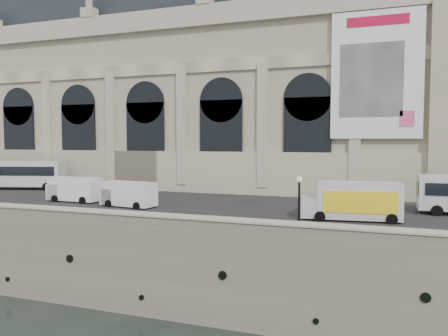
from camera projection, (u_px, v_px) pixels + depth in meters
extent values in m
plane|color=black|center=(50.00, 303.00, 33.15)|extent=(260.00, 260.00, 0.00)
cube|color=gray|center=(213.00, 202.00, 65.89)|extent=(160.00, 70.00, 6.00)
cube|color=#2D2D2D|center=(142.00, 200.00, 45.94)|extent=(160.00, 24.00, 0.06)
cube|color=gray|center=(53.00, 216.00, 33.30)|extent=(160.00, 1.20, 1.10)
cube|color=beige|center=(53.00, 208.00, 33.26)|extent=(160.00, 1.40, 0.12)
cube|color=tan|center=(165.00, 108.00, 63.23)|extent=(68.00, 18.00, 22.00)
cube|color=beige|center=(132.00, 171.00, 55.16)|extent=(68.60, 0.40, 5.00)
cube|color=beige|center=(129.00, 23.00, 53.85)|extent=(69.00, 0.80, 2.40)
cube|color=beige|center=(131.00, 71.00, 54.37)|extent=(68.00, 0.30, 1.40)
cube|color=#242A30|center=(164.00, 9.00, 62.33)|extent=(64.00, 15.00, 6.00)
cube|color=black|center=(19.00, 139.00, 60.87)|extent=(5.20, 0.25, 9.00)
cylinder|color=black|center=(18.00, 107.00, 60.58)|extent=(5.20, 0.25, 5.20)
cube|color=beige|center=(47.00, 128.00, 59.04)|extent=(1.20, 0.50, 14.00)
cube|color=black|center=(79.00, 139.00, 57.54)|extent=(5.20, 0.25, 9.00)
cylinder|color=black|center=(78.00, 105.00, 57.25)|extent=(5.20, 0.25, 5.20)
cube|color=beige|center=(111.00, 127.00, 55.72)|extent=(1.20, 0.50, 14.00)
cube|color=black|center=(145.00, 139.00, 54.22)|extent=(5.20, 0.25, 9.00)
cylinder|color=black|center=(145.00, 102.00, 53.93)|extent=(5.20, 0.25, 5.20)
cube|color=beige|center=(182.00, 126.00, 52.39)|extent=(1.20, 0.50, 14.00)
cube|color=black|center=(221.00, 139.00, 50.89)|extent=(5.20, 0.25, 9.00)
cylinder|color=black|center=(221.00, 100.00, 50.60)|extent=(5.20, 0.25, 5.20)
cube|color=beige|center=(263.00, 125.00, 49.06)|extent=(1.20, 0.50, 14.00)
cube|color=black|center=(307.00, 139.00, 47.56)|extent=(5.20, 0.25, 9.00)
cylinder|color=black|center=(308.00, 97.00, 47.27)|extent=(5.20, 0.25, 5.20)
cube|color=beige|center=(355.00, 124.00, 45.74)|extent=(1.20, 0.50, 14.00)
cube|color=white|center=(376.00, 75.00, 44.56)|extent=(9.00, 0.35, 13.00)
cube|color=#BC0C2F|center=(378.00, 21.00, 44.03)|extent=(6.00, 0.06, 1.00)
cube|color=gray|center=(371.00, 80.00, 44.57)|extent=(6.20, 0.06, 7.50)
cube|color=#E2508C|center=(407.00, 119.00, 43.66)|extent=(1.40, 0.06, 1.60)
cube|color=silver|center=(16.00, 174.00, 55.96)|extent=(12.59, 5.82, 3.19)
cube|color=black|center=(10.00, 171.00, 54.62)|extent=(10.92, 3.14, 1.13)
cube|color=black|center=(21.00, 170.00, 57.26)|extent=(10.92, 3.14, 1.13)
cylinder|color=black|center=(47.00, 187.00, 54.48)|extent=(1.07, 0.58, 1.03)
cylinder|color=black|center=(56.00, 185.00, 57.04)|extent=(1.07, 0.58, 1.03)
cube|color=black|center=(417.00, 188.00, 37.68)|extent=(0.09, 2.18, 1.13)
cylinder|color=black|center=(437.00, 211.00, 36.20)|extent=(0.95, 0.29, 0.95)
cylinder|color=black|center=(433.00, 207.00, 38.43)|extent=(0.95, 0.29, 0.95)
cube|color=white|center=(129.00, 194.00, 41.13)|extent=(5.41, 2.69, 2.21)
cube|color=white|center=(112.00, 196.00, 42.10)|extent=(1.71, 2.19, 1.54)
cube|color=black|center=(108.00, 190.00, 42.31)|extent=(0.29, 1.72, 0.77)
cylinder|color=black|center=(109.00, 204.00, 41.05)|extent=(0.75, 0.34, 0.73)
cylinder|color=black|center=(123.00, 201.00, 42.84)|extent=(0.75, 0.34, 0.73)
cylinder|color=black|center=(137.00, 206.00, 39.54)|extent=(0.75, 0.34, 0.73)
cylinder|color=black|center=(150.00, 203.00, 41.33)|extent=(0.75, 0.34, 0.73)
cube|color=white|center=(76.00, 189.00, 44.63)|extent=(5.50, 2.29, 2.31)
cube|color=white|center=(59.00, 191.00, 45.44)|extent=(1.59, 2.16, 1.61)
cube|color=black|center=(54.00, 186.00, 45.61)|extent=(0.12, 1.81, 0.80)
cylinder|color=black|center=(55.00, 199.00, 44.35)|extent=(0.77, 0.28, 0.76)
cylinder|color=black|center=(69.00, 196.00, 46.31)|extent=(0.77, 0.28, 0.76)
cylinder|color=black|center=(83.00, 200.00, 43.08)|extent=(0.77, 0.28, 0.76)
cylinder|color=black|center=(96.00, 198.00, 45.05)|extent=(0.77, 0.28, 0.76)
cube|color=silver|center=(359.00, 200.00, 34.23)|extent=(6.56, 3.15, 2.84)
cube|color=yellow|center=(360.00, 202.00, 33.02)|extent=(5.44, 0.71, 1.68)
cube|color=#BC0C2F|center=(360.00, 202.00, 33.02)|extent=(3.14, 0.42, 0.63)
cube|color=silver|center=(312.00, 207.00, 35.05)|extent=(1.95, 2.50, 1.58)
cylinder|color=black|center=(320.00, 217.00, 33.77)|extent=(0.87, 0.39, 0.84)
cylinder|color=black|center=(320.00, 212.00, 36.13)|extent=(0.87, 0.39, 0.84)
cylinder|color=black|center=(392.00, 219.00, 32.62)|extent=(0.87, 0.39, 0.84)
cylinder|color=black|center=(387.00, 214.00, 34.98)|extent=(0.87, 0.39, 0.84)
cylinder|color=black|center=(299.00, 234.00, 28.48)|extent=(0.41, 0.41, 0.37)
cylinder|color=black|center=(299.00, 209.00, 28.37)|extent=(0.15, 0.15, 3.71)
sphere|color=beige|center=(299.00, 179.00, 28.25)|extent=(0.41, 0.41, 0.41)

